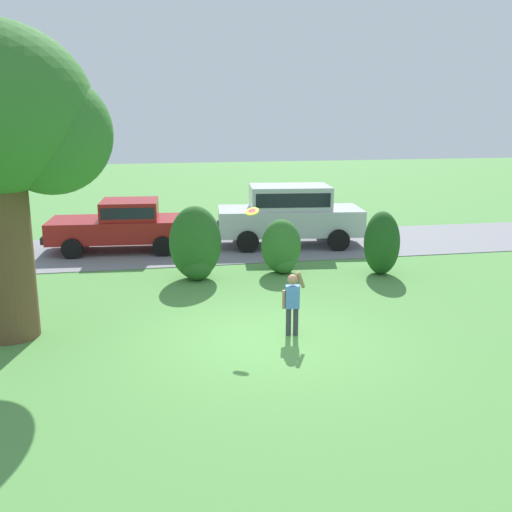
# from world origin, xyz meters

# --- Properties ---
(ground_plane) EXTENTS (80.00, 80.00, 0.00)m
(ground_plane) POSITION_xyz_m (0.00, 0.00, 0.00)
(ground_plane) COLOR #518E42
(driveway_strip) EXTENTS (28.00, 4.40, 0.02)m
(driveway_strip) POSITION_xyz_m (0.00, 7.90, 0.01)
(driveway_strip) COLOR slate
(driveway_strip) RESTS_ON ground
(shrub_near_tree) EXTENTS (1.33, 1.10, 1.88)m
(shrub_near_tree) POSITION_xyz_m (-0.80, 4.50, 0.86)
(shrub_near_tree) COLOR #286023
(shrub_near_tree) RESTS_ON ground
(shrub_centre_left) EXTENTS (1.07, 0.87, 1.43)m
(shrub_centre_left) POSITION_xyz_m (1.49, 4.68, 0.66)
(shrub_centre_left) COLOR #33702B
(shrub_centre_left) RESTS_ON ground
(shrub_centre) EXTENTS (0.91, 1.08, 1.67)m
(shrub_centre) POSITION_xyz_m (4.03, 4.03, 0.83)
(shrub_centre) COLOR #1E511C
(shrub_centre) RESTS_ON ground
(parked_sedan) EXTENTS (4.51, 2.32, 1.56)m
(parked_sedan) POSITION_xyz_m (-2.68, 8.10, 0.85)
(parked_sedan) COLOR maroon
(parked_sedan) RESTS_ON ground
(parked_suv) EXTENTS (4.87, 2.48, 1.92)m
(parked_suv) POSITION_xyz_m (2.50, 7.84, 1.08)
(parked_suv) COLOR silver
(parked_suv) RESTS_ON ground
(child_thrower) EXTENTS (0.46, 0.24, 1.29)m
(child_thrower) POSITION_xyz_m (0.63, 0.17, 0.72)
(child_thrower) COLOR #383842
(child_thrower) RESTS_ON ground
(frisbee) EXTENTS (0.30, 0.28, 0.18)m
(frisbee) POSITION_xyz_m (0.05, 1.23, 2.25)
(frisbee) COLOR yellow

